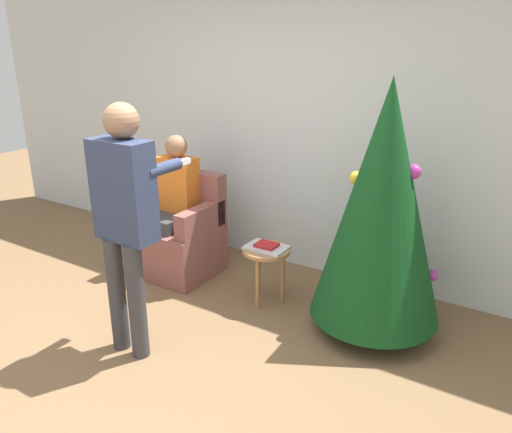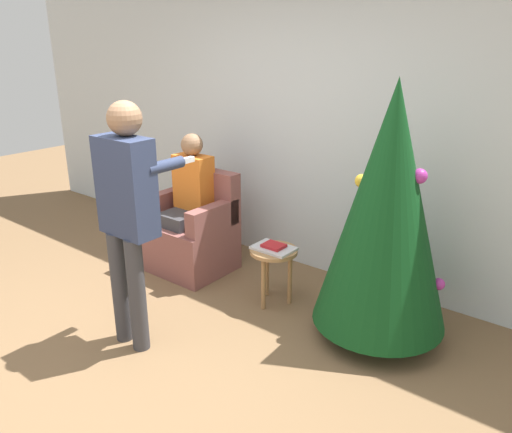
% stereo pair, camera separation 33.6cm
% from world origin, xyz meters
% --- Properties ---
extents(ground_plane, '(14.00, 14.00, 0.00)m').
position_xyz_m(ground_plane, '(0.00, 0.00, 0.00)').
color(ground_plane, brown).
extents(wall_back, '(8.00, 0.06, 2.70)m').
position_xyz_m(wall_back, '(0.00, 2.23, 1.35)').
color(wall_back, silver).
rests_on(wall_back, ground_plane).
extents(christmas_tree, '(0.95, 0.95, 1.87)m').
position_xyz_m(christmas_tree, '(1.14, 1.49, 1.00)').
color(christmas_tree, brown).
rests_on(christmas_tree, ground_plane).
extents(armchair, '(0.77, 0.64, 0.94)m').
position_xyz_m(armchair, '(-0.78, 1.49, 0.35)').
color(armchair, brown).
rests_on(armchair, ground_plane).
extents(person_seated, '(0.36, 0.46, 1.29)m').
position_xyz_m(person_seated, '(-0.78, 1.46, 0.71)').
color(person_seated, '#38383D').
rests_on(person_seated, ground_plane).
extents(person_standing, '(0.43, 0.57, 1.73)m').
position_xyz_m(person_standing, '(-0.21, 0.36, 1.04)').
color(person_standing, '#38383D').
rests_on(person_standing, ground_plane).
extents(side_stool, '(0.39, 0.39, 0.48)m').
position_xyz_m(side_stool, '(0.24, 1.41, 0.40)').
color(side_stool, '#A37547').
rests_on(side_stool, ground_plane).
extents(laptop, '(0.33, 0.23, 0.02)m').
position_xyz_m(laptop, '(0.24, 1.41, 0.49)').
color(laptop, silver).
rests_on(laptop, side_stool).
extents(book, '(0.17, 0.14, 0.02)m').
position_xyz_m(book, '(0.24, 1.41, 0.51)').
color(book, '#B21E23').
rests_on(book, laptop).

